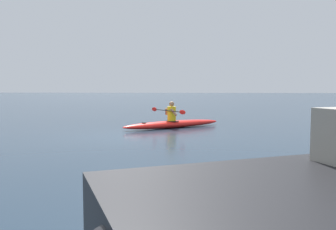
{
  "coord_description": "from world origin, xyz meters",
  "views": [
    {
      "loc": [
        -2.24,
        11.79,
        1.69
      ],
      "look_at": [
        -1.21,
        -0.48,
        0.7
      ],
      "focal_mm": 38.22,
      "sensor_mm": 36.0,
      "label": 1
    }
  ],
  "objects": [
    {
      "name": "kayak",
      "position": [
        -1.25,
        -2.67,
        0.15
      ],
      "size": [
        3.98,
        3.26,
        0.29
      ],
      "color": "red",
      "rests_on": "ground"
    },
    {
      "name": "kayaker",
      "position": [
        -1.17,
        -2.6,
        0.64
      ],
      "size": [
        1.55,
        1.99,
        0.79
      ],
      "color": "yellow",
      "rests_on": "kayak"
    },
    {
      "name": "ground_plane",
      "position": [
        0.0,
        0.0,
        0.0
      ],
      "size": [
        160.0,
        160.0,
        0.0
      ],
      "primitive_type": "plane",
      "color": "#1E2D3D"
    }
  ]
}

